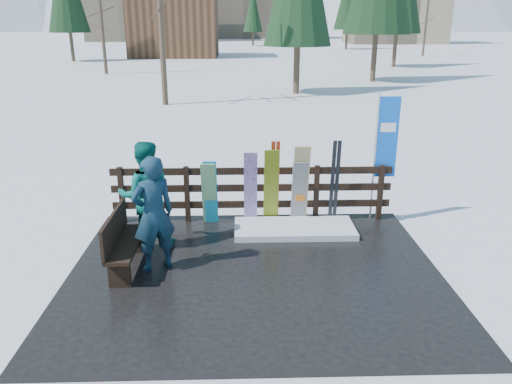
{
  "coord_description": "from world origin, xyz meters",
  "views": [
    {
      "loc": [
        -0.2,
        -7.27,
        3.92
      ],
      "look_at": [
        0.05,
        1.0,
        1.1
      ],
      "focal_mm": 35.0,
      "sensor_mm": 36.0,
      "label": 1
    }
  ],
  "objects_px": {
    "rental_flag": "(384,142)",
    "snowboard_1": "(209,194)",
    "snowboard_2": "(271,187)",
    "snowboard_0": "(211,193)",
    "bench": "(122,240)",
    "snowboard_5": "(301,185)",
    "snowboard_3": "(251,188)",
    "person_back": "(146,195)",
    "snowboard_4": "(299,193)",
    "person_front": "(153,214)"
  },
  "relations": [
    {
      "from": "snowboard_5",
      "to": "rental_flag",
      "type": "relative_size",
      "value": 0.64
    },
    {
      "from": "bench",
      "to": "person_back",
      "type": "xyz_separation_m",
      "value": [
        0.26,
        0.87,
        0.45
      ]
    },
    {
      "from": "snowboard_1",
      "to": "rental_flag",
      "type": "relative_size",
      "value": 0.52
    },
    {
      "from": "snowboard_5",
      "to": "rental_flag",
      "type": "xyz_separation_m",
      "value": [
        1.66,
        0.27,
        0.79
      ]
    },
    {
      "from": "snowboard_4",
      "to": "person_back",
      "type": "bearing_deg",
      "value": -161.05
    },
    {
      "from": "snowboard_3",
      "to": "rental_flag",
      "type": "bearing_deg",
      "value": 5.83
    },
    {
      "from": "snowboard_4",
      "to": "snowboard_5",
      "type": "bearing_deg",
      "value": 0.0
    },
    {
      "from": "snowboard_4",
      "to": "rental_flag",
      "type": "relative_size",
      "value": 0.53
    },
    {
      "from": "snowboard_5",
      "to": "snowboard_0",
      "type": "bearing_deg",
      "value": 180.0
    },
    {
      "from": "snowboard_1",
      "to": "person_back",
      "type": "xyz_separation_m",
      "value": [
        -1.04,
        -0.96,
        0.31
      ]
    },
    {
      "from": "rental_flag",
      "to": "snowboard_1",
      "type": "bearing_deg",
      "value": -175.53
    },
    {
      "from": "snowboard_4",
      "to": "person_front",
      "type": "bearing_deg",
      "value": -144.25
    },
    {
      "from": "snowboard_4",
      "to": "person_back",
      "type": "relative_size",
      "value": 0.7
    },
    {
      "from": "snowboard_2",
      "to": "rental_flag",
      "type": "relative_size",
      "value": 0.62
    },
    {
      "from": "snowboard_5",
      "to": "snowboard_4",
      "type": "bearing_deg",
      "value": 180.0
    },
    {
      "from": "snowboard_1",
      "to": "snowboard_5",
      "type": "distance_m",
      "value": 1.8
    },
    {
      "from": "bench",
      "to": "person_back",
      "type": "distance_m",
      "value": 1.02
    },
    {
      "from": "snowboard_2",
      "to": "snowboard_5",
      "type": "bearing_deg",
      "value": -0.0
    },
    {
      "from": "snowboard_2",
      "to": "person_front",
      "type": "bearing_deg",
      "value": -137.38
    },
    {
      "from": "bench",
      "to": "person_front",
      "type": "relative_size",
      "value": 0.79
    },
    {
      "from": "snowboard_2",
      "to": "snowboard_0",
      "type": "bearing_deg",
      "value": 180.0
    },
    {
      "from": "snowboard_4",
      "to": "person_back",
      "type": "xyz_separation_m",
      "value": [
        -2.81,
        -0.96,
        0.3
      ]
    },
    {
      "from": "person_front",
      "to": "bench",
      "type": "bearing_deg",
      "value": -28.48
    },
    {
      "from": "bench",
      "to": "snowboard_3",
      "type": "bearing_deg",
      "value": 40.94
    },
    {
      "from": "person_front",
      "to": "person_back",
      "type": "bearing_deg",
      "value": -101.8
    },
    {
      "from": "snowboard_2",
      "to": "rental_flag",
      "type": "distance_m",
      "value": 2.4
    },
    {
      "from": "snowboard_5",
      "to": "person_back",
      "type": "bearing_deg",
      "value": -161.21
    },
    {
      "from": "bench",
      "to": "snowboard_5",
      "type": "bearing_deg",
      "value": 30.66
    },
    {
      "from": "snowboard_0",
      "to": "snowboard_1",
      "type": "xyz_separation_m",
      "value": [
        -0.03,
        -0.0,
        -0.02
      ]
    },
    {
      "from": "snowboard_0",
      "to": "person_back",
      "type": "bearing_deg",
      "value": -138.07
    },
    {
      "from": "snowboard_0",
      "to": "snowboard_4",
      "type": "relative_size",
      "value": 1.02
    },
    {
      "from": "snowboard_0",
      "to": "snowboard_1",
      "type": "bearing_deg",
      "value": -180.0
    },
    {
      "from": "snowboard_0",
      "to": "rental_flag",
      "type": "xyz_separation_m",
      "value": [
        3.42,
        0.27,
        0.92
      ]
    },
    {
      "from": "rental_flag",
      "to": "snowboard_4",
      "type": "bearing_deg",
      "value": -170.91
    },
    {
      "from": "snowboard_0",
      "to": "snowboard_4",
      "type": "xyz_separation_m",
      "value": [
        1.74,
        -0.0,
        -0.02
      ]
    },
    {
      "from": "snowboard_2",
      "to": "snowboard_3",
      "type": "xyz_separation_m",
      "value": [
        -0.4,
        -0.0,
        -0.03
      ]
    },
    {
      "from": "snowboard_0",
      "to": "person_front",
      "type": "distance_m",
      "value": 2.01
    },
    {
      "from": "person_back",
      "to": "bench",
      "type": "bearing_deg",
      "value": 62.66
    },
    {
      "from": "snowboard_1",
      "to": "snowboard_3",
      "type": "xyz_separation_m",
      "value": [
        0.81,
        0.0,
        0.11
      ]
    },
    {
      "from": "bench",
      "to": "snowboard_5",
      "type": "xyz_separation_m",
      "value": [
        3.09,
        1.83,
        0.3
      ]
    },
    {
      "from": "snowboard_0",
      "to": "person_front",
      "type": "relative_size",
      "value": 0.73
    },
    {
      "from": "bench",
      "to": "rental_flag",
      "type": "bearing_deg",
      "value": 23.86
    },
    {
      "from": "person_front",
      "to": "rental_flag",
      "type": "bearing_deg",
      "value": 176.89
    },
    {
      "from": "snowboard_1",
      "to": "snowboard_2",
      "type": "distance_m",
      "value": 1.22
    },
    {
      "from": "person_front",
      "to": "person_back",
      "type": "relative_size",
      "value": 0.98
    },
    {
      "from": "bench",
      "to": "rental_flag",
      "type": "relative_size",
      "value": 0.58
    },
    {
      "from": "snowboard_1",
      "to": "rental_flag",
      "type": "distance_m",
      "value": 3.6
    },
    {
      "from": "snowboard_0",
      "to": "snowboard_2",
      "type": "distance_m",
      "value": 1.19
    },
    {
      "from": "snowboard_3",
      "to": "rental_flag",
      "type": "height_order",
      "value": "rental_flag"
    },
    {
      "from": "snowboard_3",
      "to": "person_back",
      "type": "relative_size",
      "value": 0.8
    }
  ]
}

